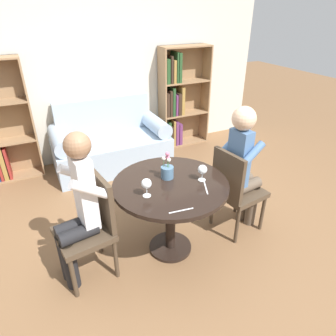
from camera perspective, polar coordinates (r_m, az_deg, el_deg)
name	(u,v)px	position (r m, az deg, el deg)	size (l,w,h in m)	color
ground_plane	(170,248)	(2.97, 0.44, -14.94)	(16.00, 16.00, 0.00)	brown
back_wall	(95,63)	(4.41, -13.82, 18.82)	(5.20, 0.05, 2.70)	beige
round_table	(171,196)	(2.60, 0.49, -5.44)	(0.99, 0.99, 0.73)	black
couch	(111,145)	(4.30, -10.87, 4.37)	(1.55, 0.80, 0.92)	#9EB2C6
bookshelf_right	(178,100)	(4.81, 1.84, 12.73)	(0.78, 0.28, 1.53)	#93704C
chair_left	(91,224)	(2.54, -14.40, -10.29)	(0.47, 0.47, 0.90)	#473828
chair_right	(235,188)	(2.96, 12.61, -3.77)	(0.47, 0.47, 0.90)	#473828
person_left	(78,210)	(2.40, -16.83, -7.61)	(0.45, 0.38, 1.30)	black
person_right	(243,167)	(2.92, 14.10, 0.23)	(0.45, 0.38, 1.30)	brown
wine_glass_left	(146,184)	(2.31, -4.13, -3.10)	(0.08, 0.08, 0.15)	white
wine_glass_right	(202,170)	(2.53, 6.59, -0.35)	(0.08, 0.08, 0.14)	white
flower_vase	(167,170)	(2.57, -0.15, -0.45)	(0.11, 0.11, 0.25)	slate
knife_left_setting	(181,211)	(2.21, 2.53, -8.11)	(0.19, 0.03, 0.00)	silver
fork_left_setting	(206,188)	(2.48, 7.22, -3.74)	(0.09, 0.18, 0.00)	silver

